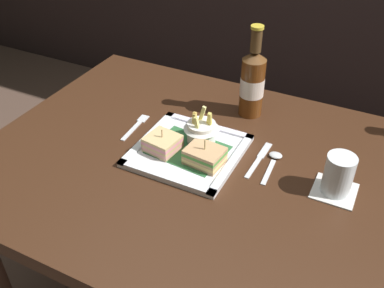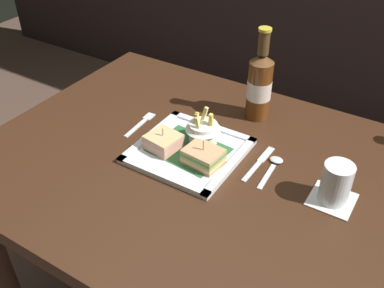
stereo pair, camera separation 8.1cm
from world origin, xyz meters
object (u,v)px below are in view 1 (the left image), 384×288
Objects in this scene: dining_table at (196,197)px; water_glass at (338,177)px; fork at (136,126)px; fries_cup at (201,129)px; square_plate at (188,151)px; spoon at (274,160)px; beer_bottle at (252,82)px; knife at (259,158)px; sandwich_half_right at (205,156)px; sandwich_half_left at (163,143)px.

water_glass is (0.35, 0.04, 0.18)m from dining_table.
dining_table is 0.27m from fork.
fork is (-0.22, 0.06, 0.13)m from dining_table.
square_plate is at bearing -106.37° from fries_cup.
beer_bottle is at bearing 125.82° from spoon.
knife is (-0.20, 0.04, -0.04)m from water_glass.
spoon reaches higher than knife.
fries_cup is (0.01, 0.05, 0.05)m from square_plate.
fork is at bearing -179.17° from fries_cup.
fork is at bearing 163.64° from sandwich_half_right.
knife is at bearing 28.01° from dining_table.
fork reaches higher than dining_table.
sandwich_half_left is 0.92× the size of water_glass.
fork is 0.41m from spoon.
knife is 0.04m from spoon.
beer_bottle is at bearing 38.57° from fork.
beer_bottle is at bearing 117.21° from knife.
fries_cup reaches higher than knife.
beer_bottle is 1.67× the size of knife.
spoon is (0.15, 0.10, -0.03)m from sandwich_half_right.
fork is (-0.13, 0.07, -0.03)m from sandwich_half_left.
fork is at bearing 166.61° from square_plate.
sandwich_half_left is 0.33× the size of beer_bottle.
fries_cup is (-0.05, 0.08, 0.02)m from sandwich_half_right.
square_plate is 0.98× the size of beer_bottle.
sandwich_half_left is at bearing -159.36° from knife.
dining_table is 0.20m from fries_cup.
square_plate reaches higher than fork.
beer_bottle is (0.06, 0.21, 0.05)m from fries_cup.
square_plate is at bearing -176.79° from water_glass.
dining_table is at bearing 159.29° from sandwich_half_right.
beer_bottle is 0.36m from fork.
sandwich_half_right reaches higher than spoon.
fork is (-0.25, 0.07, -0.03)m from sandwich_half_right.
beer_bottle is 0.26m from spoon.
sandwich_half_left is 0.15m from fork.
beer_bottle is at bearing 64.63° from sandwich_half_left.
beer_bottle is 2.75× the size of water_glass.
square_plate is 1.65× the size of knife.
square_plate is at bearing -106.22° from beer_bottle.
sandwich_half_left is (-0.09, -0.01, 0.16)m from dining_table.
square_plate is 0.20m from fork.
fries_cup is 0.20m from spoon.
fries_cup reaches higher than square_plate.
spoon is at bearing 17.69° from square_plate.
spoon reaches higher than fork.
square_plate reaches higher than knife.
square_plate is 0.07m from fries_cup.
sandwich_half_left is 0.44m from water_glass.
dining_table is at bearing -99.26° from beer_bottle.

